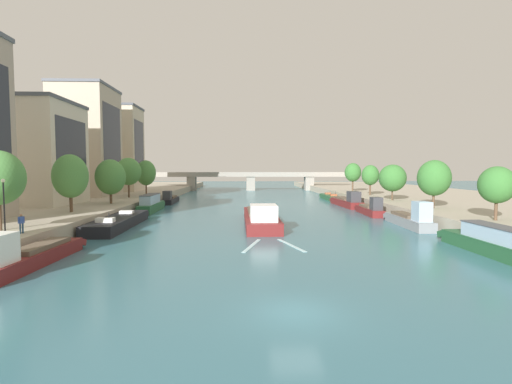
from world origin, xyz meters
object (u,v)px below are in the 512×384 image
Objects in this scene: tree_right_far at (370,175)px; tree_right_past_mid at (393,178)px; moored_boat_left_downstream at (30,255)px; tree_left_far at (110,177)px; moored_boat_left_lone at (151,204)px; moored_boat_right_downstream at (330,197)px; tree_right_third at (434,178)px; tree_left_by_lamp at (128,172)px; tree_left_midway at (70,176)px; lamppost_left_bank at (4,206)px; person_on_quay at (21,222)px; barge_midriver at (261,217)px; tree_right_by_lamp at (497,185)px; moored_boat_left_gap_after at (170,199)px; moored_boat_left_midway at (119,222)px; moored_boat_right_upstream at (347,201)px; moored_boat_right_end at (370,209)px; bridge_far at (251,179)px; moored_boat_right_gap_after at (410,219)px; tree_right_nearest at (353,172)px; tree_left_end_of_row at (146,173)px; moored_boat_right_lone at (495,243)px.

tree_right_past_mid is at bearing -92.67° from tree_right_far.
moored_boat_left_downstream is 1.75× the size of tree_left_far.
moored_boat_left_lone is at bearing -163.07° from tree_right_far.
moored_boat_right_downstream is 36.54m from tree_right_third.
tree_left_by_lamp reaches higher than moored_boat_right_downstream.
tree_left_by_lamp is at bearing 90.26° from tree_left_midway.
lamppost_left_bank reaches higher than person_on_quay.
barge_midriver is 23.46m from moored_boat_left_lone.
tree_left_far is 51.00m from tree_right_by_lamp.
tree_right_past_mid is 12.62m from tree_right_far.
tree_right_past_mid is (40.45, -14.83, 4.71)m from moored_boat_left_gap_after.
tree_left_midway is 1.56× the size of lamppost_left_bank.
person_on_quay is (2.20, -26.89, -3.17)m from tree_left_far.
tree_left_far reaches higher than moored_boat_left_midway.
moored_boat_right_upstream is at bearing 28.97° from tree_left_midway.
tree_left_far is 12.09m from tree_left_by_lamp.
tree_left_midway is (-41.54, -38.63, 5.61)m from moored_boat_right_downstream.
bridge_far is (-17.05, 66.33, 3.02)m from moored_boat_right_end.
tree_right_past_mid reaches higher than moored_boat_left_downstream.
tree_right_past_mid is (40.44, 16.75, 4.87)m from moored_boat_left_midway.
moored_boat_right_gap_after is at bearing -88.40° from moored_boat_right_upstream.
moored_boat_right_end is at bearing -18.66° from tree_left_by_lamp.
tree_left_midway reaches higher than person_on_quay.
moored_boat_right_gap_after is at bearing -97.67° from tree_right_nearest.
moored_boat_right_upstream is 2.19× the size of tree_right_third.
tree_right_by_lamp is at bearing -42.29° from tree_left_end_of_row.
tree_left_far is at bearing -85.63° from tree_left_by_lamp.
moored_boat_left_lone reaches higher than moored_boat_right_lone.
moored_boat_right_lone is 38.91m from lamppost_left_bank.
tree_left_far is (-5.17, -4.02, 4.60)m from moored_boat_left_lone.
moored_boat_right_downstream is 2.90× the size of lamppost_left_bank.
tree_right_past_mid is at bearing 33.90° from barge_midriver.
moored_boat_right_upstream is 53.77m from person_on_quay.
moored_boat_right_end is 10.50m from tree_right_third.
moored_boat_left_lone is 39.83m from moored_boat_right_gap_after.
tree_right_far is 12.40m from tree_right_nearest.
tree_right_third reaches higher than tree_right_far.
tree_left_midway reaches higher than tree_right_past_mid.
bridge_far is at bearing 104.41° from moored_boat_right_end.
moored_boat_right_end is 1.49× the size of tree_right_nearest.
tree_right_third is at bearing 24.57° from lamppost_left_bank.
tree_right_third is (23.74, 3.04, 4.88)m from barge_midriver.
tree_right_far reaches higher than tree_right_past_mid.
barge_midriver is 1.13× the size of moored_boat_left_midway.
tree_right_past_mid is at bearing 91.75° from tree_right_by_lamp.
tree_left_by_lamp is 1.33× the size of tree_right_by_lamp.
tree_right_past_mid is 0.99× the size of tree_right_far.
moored_boat_right_lone reaches higher than moored_boat_left_midway.
tree_left_by_lamp is 1.03× the size of tree_left_end_of_row.
moored_boat_left_midway is at bearing -102.85° from bridge_far.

